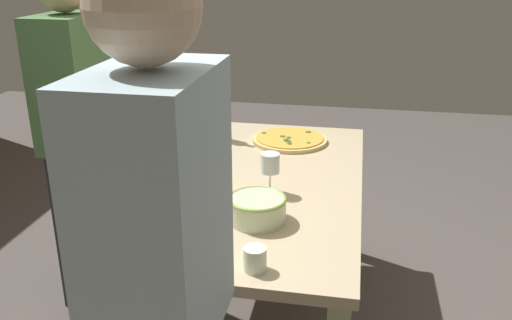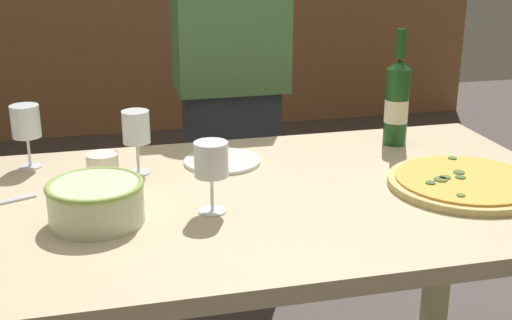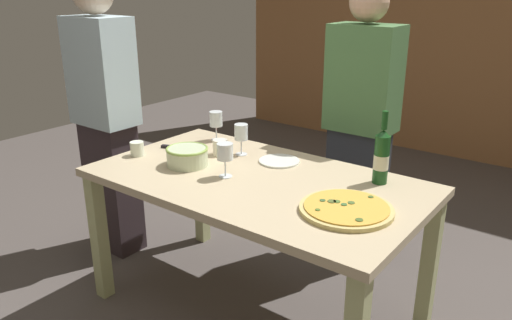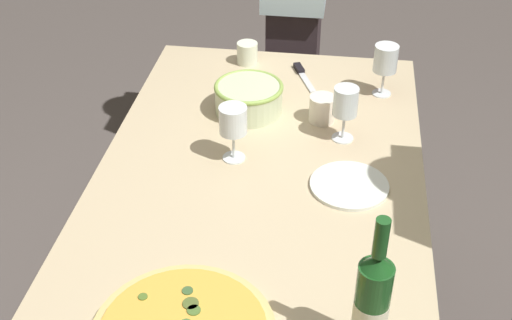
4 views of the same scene
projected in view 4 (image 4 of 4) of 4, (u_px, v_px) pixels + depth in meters
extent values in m
cube|color=#C7B28C|center=(256.00, 193.00, 1.82)|extent=(1.60, 0.90, 0.04)
cube|color=#BAC082|center=(184.00, 143.00, 2.68)|extent=(0.07, 0.07, 0.71)
cube|color=#BAC082|center=(385.00, 159.00, 2.59)|extent=(0.07, 0.07, 0.71)
cylinder|color=#50612B|center=(191.00, 304.00, 1.44)|extent=(0.04, 0.04, 0.00)
cylinder|color=#3B5E31|center=(188.00, 291.00, 1.47)|extent=(0.02, 0.02, 0.00)
cylinder|color=#4B6F2F|center=(194.00, 310.00, 1.42)|extent=(0.03, 0.03, 0.00)
cylinder|color=#4F6E29|center=(143.00, 297.00, 1.45)|extent=(0.02, 0.02, 0.00)
cylinder|color=beige|center=(249.00, 99.00, 2.10)|extent=(0.21, 0.21, 0.09)
torus|color=#92B451|center=(249.00, 87.00, 2.07)|extent=(0.21, 0.21, 0.01)
cylinder|color=#184A1C|center=(371.00, 310.00, 1.31)|extent=(0.07, 0.07, 0.23)
cone|color=#184A1C|center=(378.00, 263.00, 1.23)|extent=(0.07, 0.07, 0.03)
cylinder|color=#184A1C|center=(381.00, 238.00, 1.20)|extent=(0.03, 0.03, 0.08)
cylinder|color=silver|center=(370.00, 314.00, 1.31)|extent=(0.07, 0.07, 0.07)
cylinder|color=white|center=(342.00, 138.00, 2.00)|extent=(0.06, 0.06, 0.00)
cylinder|color=white|center=(344.00, 126.00, 1.97)|extent=(0.01, 0.01, 0.08)
cylinder|color=white|center=(346.00, 101.00, 1.92)|extent=(0.07, 0.07, 0.09)
cylinder|color=maroon|center=(345.00, 110.00, 1.94)|extent=(0.06, 0.06, 0.03)
cylinder|color=white|center=(234.00, 158.00, 1.92)|extent=(0.06, 0.06, 0.00)
cylinder|color=white|center=(234.00, 145.00, 1.89)|extent=(0.01, 0.01, 0.08)
cylinder|color=white|center=(233.00, 120.00, 1.84)|extent=(0.08, 0.08, 0.08)
cylinder|color=maroon|center=(233.00, 127.00, 1.86)|extent=(0.07, 0.07, 0.03)
cylinder|color=white|center=(381.00, 93.00, 2.21)|extent=(0.06, 0.06, 0.00)
cylinder|color=white|center=(383.00, 82.00, 2.19)|extent=(0.01, 0.01, 0.08)
cylinder|color=white|center=(386.00, 58.00, 2.14)|extent=(0.08, 0.08, 0.09)
cylinder|color=maroon|center=(385.00, 66.00, 2.15)|extent=(0.07, 0.07, 0.04)
cylinder|color=silver|center=(247.00, 53.00, 2.37)|extent=(0.07, 0.07, 0.08)
cylinder|color=white|center=(322.00, 109.00, 2.06)|extent=(0.08, 0.08, 0.08)
cylinder|color=white|center=(349.00, 185.00, 1.81)|extent=(0.21, 0.21, 0.01)
cube|color=silver|center=(307.00, 82.00, 2.27)|extent=(0.14, 0.07, 0.01)
cube|color=black|center=(299.00, 68.00, 2.34)|extent=(0.07, 0.05, 0.02)
cube|color=#35292E|center=(292.00, 89.00, 2.92)|extent=(0.32, 0.20, 0.83)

